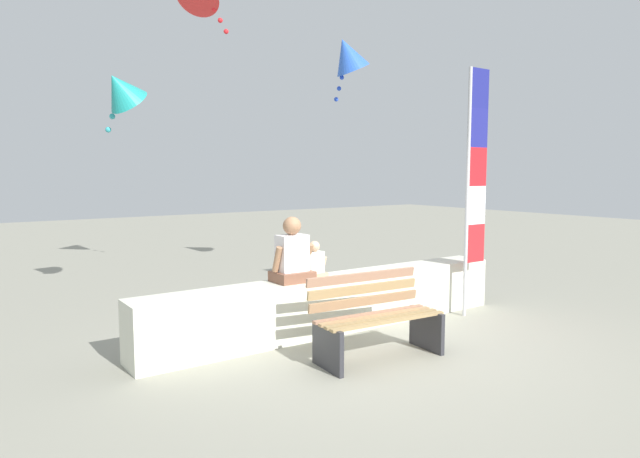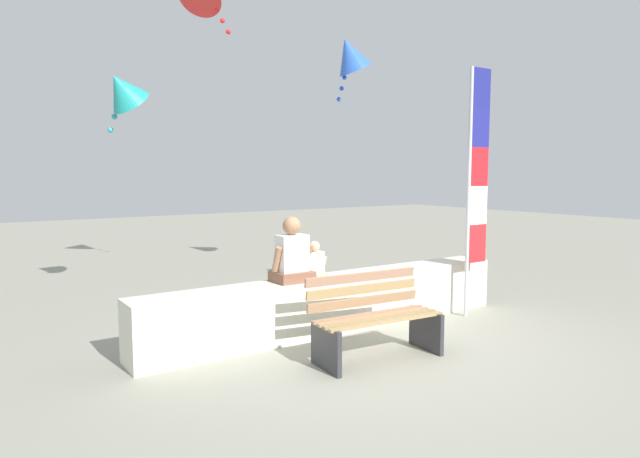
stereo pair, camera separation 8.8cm
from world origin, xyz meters
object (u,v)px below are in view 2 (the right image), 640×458
at_px(park_bench, 375,320).
at_px(kite_teal, 122,90).
at_px(person_adult, 292,256).
at_px(kite_blue, 350,55).
at_px(flag_banner, 475,177).
at_px(person_child, 314,264).

height_order(park_bench, kite_teal, kite_teal).
xyz_separation_m(person_adult, kite_teal, (-1.22, 2.46, 2.12)).
bearing_deg(park_bench, kite_blue, 56.41).
height_order(park_bench, flag_banner, flag_banner).
bearing_deg(flag_banner, person_adult, 169.50).
relative_size(person_adult, kite_teal, 0.83).
xyz_separation_m(flag_banner, kite_teal, (-3.84, 2.95, 1.19)).
distance_m(flag_banner, kite_blue, 3.56).
xyz_separation_m(park_bench, kite_blue, (2.30, 3.47, 3.61)).
bearing_deg(kite_teal, kite_blue, -1.10).
relative_size(park_bench, kite_blue, 1.27).
bearing_deg(flag_banner, kite_teal, 142.52).
bearing_deg(kite_blue, park_bench, -123.59).
distance_m(person_child, flag_banner, 2.57).
bearing_deg(kite_teal, person_adult, -63.56).
bearing_deg(person_child, flag_banner, -11.93).
distance_m(park_bench, person_child, 1.18).
height_order(person_adult, flag_banner, flag_banner).
xyz_separation_m(person_adult, flag_banner, (2.62, -0.49, 0.93)).
xyz_separation_m(park_bench, flag_banner, (2.25, 0.59, 1.51)).
distance_m(person_adult, flag_banner, 2.82).
bearing_deg(kite_teal, flag_banner, -37.48).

